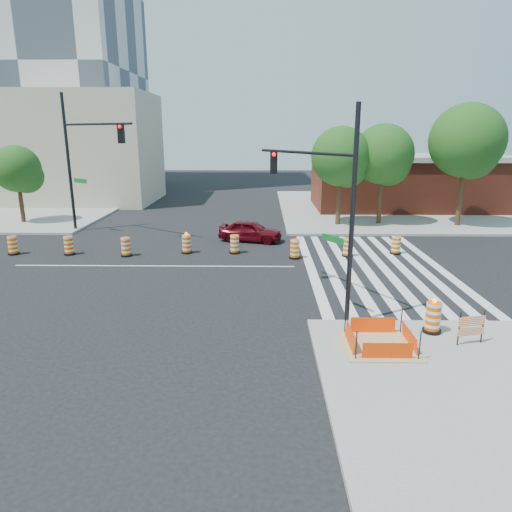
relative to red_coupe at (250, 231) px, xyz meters
name	(u,v)px	position (x,y,z in m)	size (l,w,h in m)	color
ground	(154,266)	(-4.67, -5.47, -0.65)	(120.00, 120.00, 0.00)	black
sidewalk_ne	(407,208)	(13.33, 12.53, -0.58)	(22.00, 22.00, 0.15)	gray
crosswalk_east	(374,267)	(6.28, -5.47, -0.65)	(6.75, 13.50, 0.01)	silver
lane_centerline	(154,266)	(-4.67, -5.47, -0.65)	(14.00, 0.12, 0.01)	silver
excavation_pit	(379,344)	(4.33, -14.47, -0.43)	(2.20, 2.20, 0.90)	tan
brick_storefront	(409,182)	(13.33, 12.53, 1.66)	(16.50, 8.50, 4.60)	maroon
beige_midrise	(78,148)	(-16.67, 16.53, 4.35)	(14.00, 10.00, 10.00)	#BEAC91
red_coupe	(250,231)	(0.00, 0.00, 0.00)	(1.54, 3.84, 1.31)	#55070F
signal_pole_se	(323,192)	(2.87, -11.19, 3.79)	(3.08, 4.65, 7.22)	black
signal_pole_nw	(84,151)	(-10.47, 1.86, 4.70)	(5.51, 3.93, 8.75)	black
pit_drum	(433,318)	(6.29, -13.43, -0.02)	(0.60, 0.60, 1.18)	black
barricade	(471,326)	(7.15, -14.28, 0.09)	(0.90, 0.25, 1.08)	#F15A05
tree_north_b	(18,172)	(-16.68, 5.31, 3.11)	(3.32, 3.30, 5.61)	#382314
tree_north_c	(341,160)	(6.13, 4.78, 3.98)	(4.06, 4.06, 6.90)	#382314
tree_north_d	(384,158)	(9.13, 5.21, 4.10)	(4.16, 4.16, 7.08)	#382314
tree_north_e	(467,145)	(14.52, 4.62, 4.99)	(4.95, 4.95, 8.41)	#382314
median_drum_1	(13,246)	(-12.87, -3.35, -0.17)	(0.60, 0.60, 1.02)	black
median_drum_2	(69,246)	(-9.79, -3.35, -0.17)	(0.60, 0.60, 1.02)	black
median_drum_3	(126,247)	(-6.60, -3.59, -0.17)	(0.60, 0.60, 1.02)	black
median_drum_4	(187,245)	(-3.44, -2.93, -0.16)	(0.60, 0.60, 1.18)	black
median_drum_5	(235,245)	(-0.79, -2.91, -0.17)	(0.60, 0.60, 1.02)	black
median_drum_6	(295,250)	(2.45, -3.93, -0.17)	(0.60, 0.60, 1.02)	black
median_drum_7	(348,248)	(5.32, -3.48, -0.17)	(0.60, 0.60, 1.02)	black
median_drum_8	(396,245)	(8.05, -2.92, -0.17)	(0.60, 0.60, 1.02)	black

